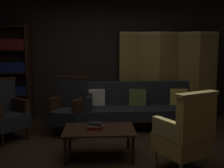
# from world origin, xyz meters

# --- Properties ---
(ground_plane) EXTENTS (10.00, 10.00, 0.00)m
(ground_plane) POSITION_xyz_m (0.00, 0.00, 0.00)
(ground_plane) COLOR black
(back_wall) EXTENTS (7.20, 0.10, 2.80)m
(back_wall) POSITION_xyz_m (0.00, 2.45, 1.40)
(back_wall) COLOR black
(back_wall) RESTS_ON ground_plane
(folding_screen) EXTENTS (2.16, 0.32, 1.90)m
(folding_screen) POSITION_xyz_m (1.32, 2.11, 0.99)
(folding_screen) COLOR olive
(folding_screen) RESTS_ON ground_plane
(bookshelf) EXTENTS (0.90, 0.32, 2.05)m
(bookshelf) POSITION_xyz_m (-2.15, 2.19, 1.09)
(bookshelf) COLOR black
(bookshelf) RESTS_ON ground_plane
(velvet_couch) EXTENTS (2.12, 0.78, 0.88)m
(velvet_couch) POSITION_xyz_m (0.55, 1.45, 0.45)
(velvet_couch) COLOR black
(velvet_couch) RESTS_ON ground_plane
(coffee_table) EXTENTS (1.00, 0.64, 0.42)m
(coffee_table) POSITION_xyz_m (-0.22, 0.00, 0.37)
(coffee_table) COLOR black
(coffee_table) RESTS_ON ground_plane
(armchair_gilt_accent) EXTENTS (0.78, 0.78, 1.04)m
(armchair_gilt_accent) POSITION_xyz_m (0.87, -0.48, 0.49)
(armchair_gilt_accent) COLOR tan
(armchair_gilt_accent) RESTS_ON ground_plane
(armchair_wing_left) EXTENTS (0.81, 0.82, 1.04)m
(armchair_wing_left) POSITION_xyz_m (-1.82, 0.84, 0.49)
(armchair_wing_left) COLOR black
(armchair_wing_left) RESTS_ON ground_plane
(armchair_wing_right) EXTENTS (0.75, 0.75, 1.04)m
(armchair_wing_right) POSITION_xyz_m (-0.75, 1.09, 0.49)
(armchair_wing_right) COLOR black
(armchair_wing_right) RESTS_ON ground_plane
(book_red_leather) EXTENTS (0.21, 0.22, 0.04)m
(book_red_leather) POSITION_xyz_m (-0.28, 0.01, 0.44)
(book_red_leather) COLOR maroon
(book_red_leather) RESTS_ON coffee_table
(book_tan_leather) EXTENTS (0.21, 0.17, 0.02)m
(book_tan_leather) POSITION_xyz_m (-0.28, 0.01, 0.47)
(book_tan_leather) COLOR #9E7A47
(book_tan_leather) RESTS_ON book_red_leather
(book_black_cloth) EXTENTS (0.23, 0.19, 0.03)m
(book_black_cloth) POSITION_xyz_m (-0.28, 0.01, 0.50)
(book_black_cloth) COLOR black
(book_black_cloth) RESTS_ON book_tan_leather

